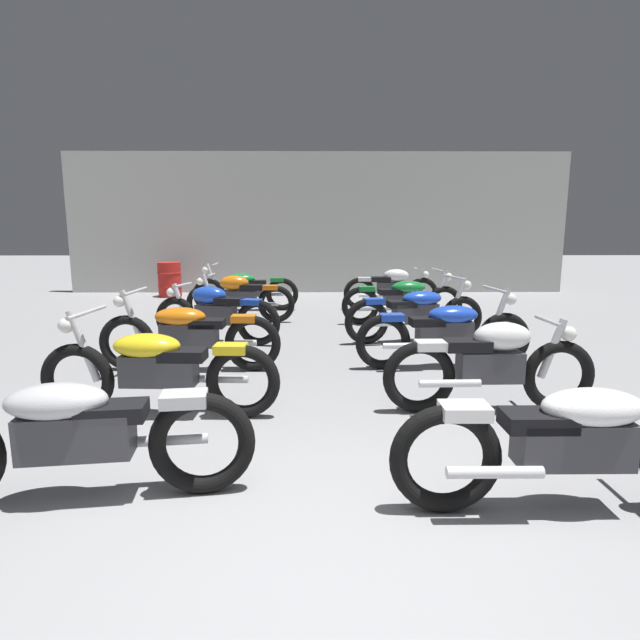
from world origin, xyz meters
name	(u,v)px	position (x,y,z in m)	size (l,w,h in m)	color
ground_plane	(329,586)	(0.00, 0.00, 0.00)	(60.00, 60.00, 0.00)	gray
back_wall	(317,223)	(0.00, 11.50, 1.80)	(12.95, 0.24, 3.60)	#B2B2AD
motorcycle_left_row_0	(74,432)	(-1.54, 0.80, 0.45)	(2.17, 0.68, 0.97)	black
motorcycle_left_row_1	(158,368)	(-1.47, 2.26, 0.45)	(2.17, 0.68, 0.97)	black
motorcycle_left_row_2	(188,333)	(-1.56, 3.79, 0.45)	(2.17, 0.68, 0.97)	black
motorcycle_left_row_3	(216,313)	(-1.53, 5.28, 0.46)	(1.94, 0.65, 0.88)	black
motorcycle_left_row_4	(240,297)	(-1.42, 7.00, 0.46)	(1.97, 0.48, 0.88)	black
motorcycle_left_row_5	(245,289)	(-1.50, 8.35, 0.45)	(2.17, 0.68, 0.97)	black
motorcycle_right_row_0	(575,440)	(1.47, 0.65, 0.45)	(2.17, 0.68, 0.97)	black
motorcycle_right_row_1	(491,364)	(1.55, 2.36, 0.46)	(1.97, 0.48, 0.88)	black
motorcycle_right_row_2	(445,331)	(1.51, 3.89, 0.45)	(2.17, 0.68, 0.97)	black
motorcycle_right_row_3	(416,312)	(1.44, 5.34, 0.45)	(2.15, 0.77, 0.97)	black
motorcycle_right_row_4	(403,299)	(1.50, 6.80, 0.45)	(2.17, 0.68, 0.97)	black
motorcycle_right_row_5	(391,288)	(1.53, 8.43, 0.46)	(1.97, 0.48, 0.88)	black
oil_drum	(170,280)	(-3.66, 10.54, 0.43)	(0.59, 0.59, 0.85)	red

